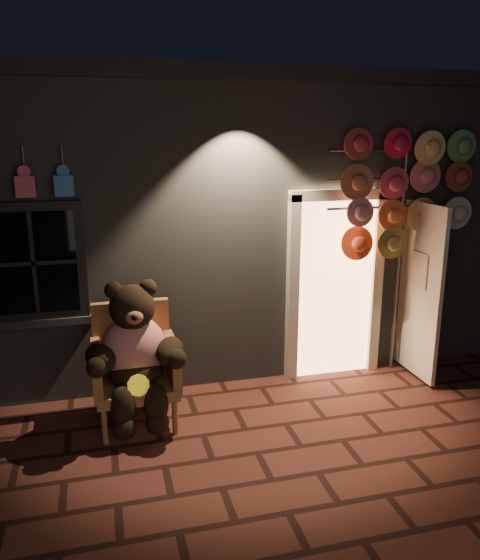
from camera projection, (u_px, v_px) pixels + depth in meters
name	position (u px, v px, depth m)	size (l,w,h in m)	color
ground	(257.00, 453.00, 4.91)	(60.00, 60.00, 0.00)	#542620
shop_building	(184.00, 206.00, 8.20)	(7.30, 5.95, 3.51)	slate
wicker_armchair	(134.00, 364.00, 5.38)	(0.82, 0.74, 1.17)	#B08144
teddy_bear	(135.00, 354.00, 5.19)	(1.02, 0.79, 1.40)	red
hat_rack	(405.00, 190.00, 6.05)	(1.76, 0.22, 2.84)	#59595E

